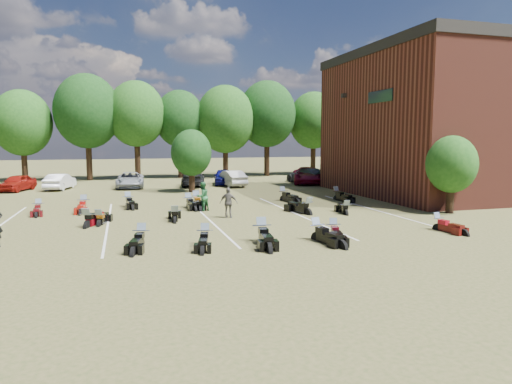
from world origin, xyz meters
name	(u,v)px	position (x,y,z in m)	size (l,w,h in m)	color
ground	(280,226)	(0.00, 0.00, 0.00)	(160.00, 160.00, 0.00)	brown
car_0	(17,183)	(-15.43, 19.99, 0.66)	(1.57, 3.90, 1.33)	maroon
car_1	(60,182)	(-12.25, 20.17, 0.66)	(1.40, 4.01, 1.32)	silver
car_2	(130,180)	(-6.65, 20.02, 0.68)	(2.24, 4.86, 1.35)	#94969C
car_3	(193,178)	(-1.22, 20.01, 0.69)	(1.93, 4.76, 1.38)	black
car_4	(224,177)	(1.64, 20.36, 0.72)	(1.71, 4.24, 1.45)	#0D0E5B
car_5	(231,178)	(1.95, 18.86, 0.71)	(1.49, 4.29, 1.41)	#ADADA8
car_6	(307,175)	(9.39, 19.13, 0.78)	(2.58, 5.59, 1.55)	#60051A
car_7	(307,175)	(9.57, 19.68, 0.73)	(2.05, 5.05, 1.47)	#3B3A3F
person_green	(203,196)	(-2.81, 5.61, 0.85)	(0.82, 0.64, 1.70)	#256435
person_grey	(229,203)	(-1.89, 2.90, 0.81)	(0.95, 0.40, 1.63)	#5C584F
motorcycle_1	(141,245)	(-6.60, -2.34, 0.00)	(0.70, 2.18, 1.22)	black
motorcycle_2	(205,245)	(-4.17, -2.89, 0.00)	(0.67, 2.10, 1.17)	black
motorcycle_3	(262,242)	(-1.86, -3.01, 0.00)	(0.79, 2.48, 1.38)	black
motorcycle_4	(317,240)	(0.41, -3.38, 0.00)	(0.74, 2.34, 1.30)	black
motorcycle_5	(333,237)	(1.33, -3.04, 0.00)	(0.64, 2.01, 1.12)	black
motorcycle_6	(438,230)	(6.65, -2.96, 0.00)	(0.64, 2.00, 1.11)	#4D0D0B
motorcycle_7	(87,228)	(-8.90, 2.11, 0.00)	(0.75, 2.37, 1.32)	maroon
motorcycle_8	(99,226)	(-8.38, 2.40, 0.00)	(0.66, 2.08, 1.16)	black
motorcycle_9	(175,223)	(-4.79, 2.26, 0.00)	(0.70, 2.20, 1.22)	black
motorcycle_12	(346,215)	(4.54, 2.00, 0.00)	(0.66, 2.07, 1.16)	black
motorcycle_13	(308,215)	(2.54, 2.69, 0.00)	(0.79, 2.47, 1.38)	black
motorcycle_14	(39,213)	(-11.84, 7.36, 0.00)	(0.65, 2.04, 1.14)	#4F0B10
motorcycle_15	(84,210)	(-9.48, 7.76, 0.00)	(0.73, 2.28, 1.27)	#A1160B
motorcycle_16	(128,206)	(-6.96, 8.71, 0.00)	(0.72, 2.26, 1.26)	black
motorcycle_17	(196,207)	(-2.91, 7.42, 0.00)	(0.78, 2.45, 1.37)	black
motorcycle_18	(189,207)	(-3.42, 7.23, 0.00)	(0.71, 2.22, 1.23)	black
motorcycle_19	(283,201)	(3.18, 8.50, 0.00)	(0.76, 2.39, 1.33)	black
motorcycle_20	(337,200)	(6.82, 7.77, 0.00)	(0.73, 2.30, 1.28)	black
brick_building	(506,124)	(22.00, 9.00, 5.36)	(25.40, 15.20, 10.70)	maroon
tree_line	(182,119)	(-1.00, 29.00, 6.31)	(56.00, 6.00, 9.79)	black
young_tree_near_building	(452,164)	(10.50, 1.00, 2.75)	(2.80, 2.80, 4.16)	black
young_tree_midfield	(191,153)	(-2.00, 15.50, 3.09)	(3.20, 3.20, 4.70)	black
parking_lines	(208,218)	(-3.00, 3.00, 0.01)	(20.10, 14.00, 0.01)	silver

